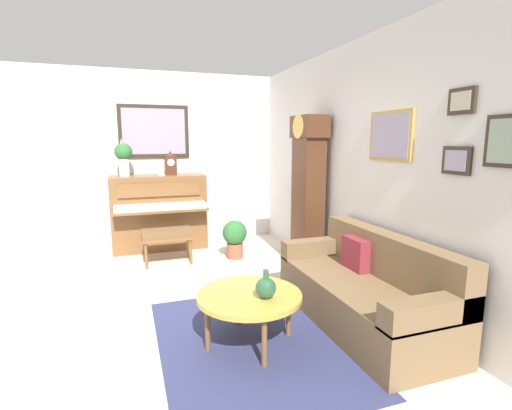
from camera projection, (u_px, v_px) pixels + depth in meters
name	position (u px, v px, depth m)	size (l,w,h in m)	color
ground_plane	(145.00, 312.00, 3.90)	(6.40, 6.00, 0.10)	beige
wall_left	(133.00, 159.00, 6.07)	(0.13, 4.90, 2.80)	silver
wall_back	(352.00, 167.00, 4.41)	(5.30, 0.13, 2.80)	silver
area_rug	(250.00, 342.00, 3.22)	(2.10, 1.50, 0.01)	navy
piano	(159.00, 212.00, 5.98)	(0.87, 1.44, 1.17)	brown
piano_bench	(167.00, 235.00, 5.25)	(0.42, 0.70, 0.48)	brown
grandfather_clock	(308.00, 198.00, 4.96)	(0.52, 0.34, 2.03)	#4C2B19
couch	(365.00, 291.00, 3.54)	(1.90, 0.80, 0.84)	brown
coffee_table	(249.00, 297.00, 3.15)	(0.88, 0.88, 0.44)	gold
mantel_clock	(171.00, 164.00, 5.92)	(0.13, 0.18, 0.38)	#4C2B19
flower_vase	(123.00, 155.00, 5.67)	(0.26, 0.26, 0.58)	silver
teacup	(162.00, 174.00, 5.83)	(0.12, 0.12, 0.06)	white
green_jug	(266.00, 288.00, 3.04)	(0.17, 0.17, 0.24)	#234C33
potted_plant	(235.00, 236.00, 5.50)	(0.36, 0.36, 0.56)	#935138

